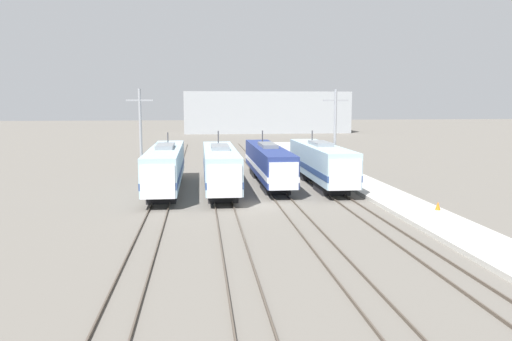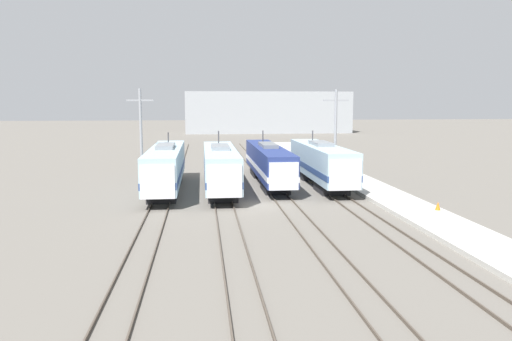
# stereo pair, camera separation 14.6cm
# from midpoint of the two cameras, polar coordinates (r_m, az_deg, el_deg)

# --- Properties ---
(ground_plane) EXTENTS (400.00, 400.00, 0.00)m
(ground_plane) POSITION_cam_midpoint_polar(r_m,az_deg,el_deg) (40.01, -0.15, -4.05)
(ground_plane) COLOR #666059
(rail_pair_far_left) EXTENTS (1.50, 120.00, 0.15)m
(rail_pair_far_left) POSITION_cam_midpoint_polar(r_m,az_deg,el_deg) (39.91, -11.06, -4.11)
(rail_pair_far_left) COLOR #4C4238
(rail_pair_far_left) RESTS_ON ground_plane
(rail_pair_center_left) EXTENTS (1.51, 120.00, 0.15)m
(rail_pair_center_left) POSITION_cam_midpoint_polar(r_m,az_deg,el_deg) (39.81, -3.78, -4.01)
(rail_pair_center_left) COLOR #4C4238
(rail_pair_center_left) RESTS_ON ground_plane
(rail_pair_center_right) EXTENTS (1.51, 120.00, 0.15)m
(rail_pair_center_right) POSITION_cam_midpoint_polar(r_m,az_deg,el_deg) (40.35, 3.43, -3.85)
(rail_pair_center_right) COLOR #4C4238
(rail_pair_center_right) RESTS_ON ground_plane
(rail_pair_far_right) EXTENTS (1.50, 120.00, 0.15)m
(rail_pair_far_right) POSITION_cam_midpoint_polar(r_m,az_deg,el_deg) (41.50, 10.33, -3.64)
(rail_pair_far_right) COLOR #4C4238
(rail_pair_far_right) RESTS_ON ground_plane
(locomotive_far_left) EXTENTS (2.87, 18.49, 5.22)m
(locomotive_far_left) POSITION_cam_midpoint_polar(r_m,az_deg,el_deg) (46.88, -10.40, 0.34)
(locomotive_far_left) COLOR #232326
(locomotive_far_left) RESTS_ON ground_plane
(locomotive_center_left) EXTENTS (2.97, 17.49, 5.39)m
(locomotive_center_left) POSITION_cam_midpoint_polar(r_m,az_deg,el_deg) (46.23, -4.20, 0.30)
(locomotive_center_left) COLOR #232326
(locomotive_center_left) RESTS_ON ground_plane
(locomotive_center_right) EXTENTS (2.75, 20.04, 5.15)m
(locomotive_center_right) POSITION_cam_midpoint_polar(r_m,az_deg,el_deg) (50.77, 1.33, 0.87)
(locomotive_center_right) COLOR black
(locomotive_center_right) RESTS_ON ground_plane
(locomotive_far_right) EXTENTS (3.02, 17.47, 5.24)m
(locomotive_far_right) POSITION_cam_midpoint_polar(r_m,az_deg,el_deg) (49.78, 7.41, 0.82)
(locomotive_far_right) COLOR #232326
(locomotive_far_right) RESTS_ON ground_plane
(catenary_tower_left) EXTENTS (2.65, 0.28, 9.57)m
(catenary_tower_left) POSITION_cam_midpoint_polar(r_m,az_deg,el_deg) (51.04, -13.13, 4.08)
(catenary_tower_left) COLOR gray
(catenary_tower_left) RESTS_ON ground_plane
(catenary_tower_right) EXTENTS (2.65, 0.28, 9.57)m
(catenary_tower_right) POSITION_cam_midpoint_polar(r_m,az_deg,el_deg) (52.56, 8.94, 4.29)
(catenary_tower_right) COLOR gray
(catenary_tower_right) RESTS_ON ground_plane
(platform) EXTENTS (4.00, 120.00, 0.32)m
(platform) POSITION_cam_midpoint_polar(r_m,az_deg,el_deg) (42.83, 15.60, -3.33)
(platform) COLOR #B7B5AD
(platform) RESTS_ON ground_plane
(traffic_cone) EXTENTS (0.39, 0.39, 0.60)m
(traffic_cone) POSITION_cam_midpoint_polar(r_m,az_deg,el_deg) (39.25, 19.97, -3.82)
(traffic_cone) COLOR orange
(traffic_cone) RESTS_ON platform
(depot_building) EXTENTS (44.79, 11.23, 11.16)m
(depot_building) POSITION_cam_midpoint_polar(r_m,az_deg,el_deg) (138.14, 1.17, 6.67)
(depot_building) COLOR #9EA3A8
(depot_building) RESTS_ON ground_plane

